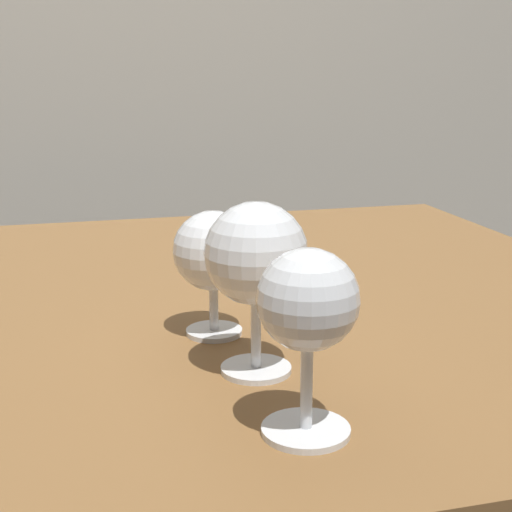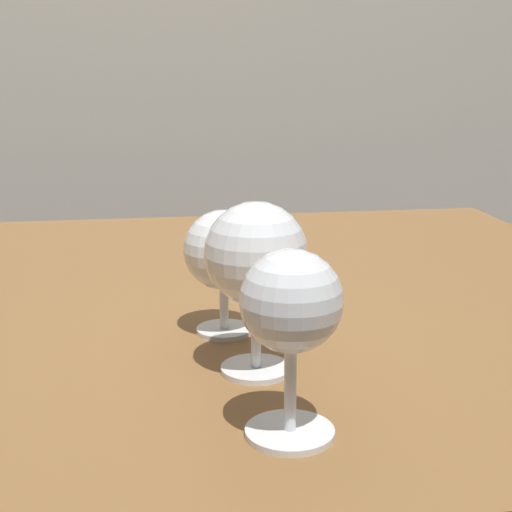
{
  "view_description": "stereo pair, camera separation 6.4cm",
  "coord_description": "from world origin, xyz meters",
  "views": [
    {
      "loc": [
        -0.1,
        -0.83,
        1.04
      ],
      "look_at": [
        0.06,
        -0.23,
        0.88
      ],
      "focal_mm": 53.25,
      "sensor_mm": 36.0,
      "label": 1
    },
    {
      "loc": [
        -0.04,
        -0.84,
        1.04
      ],
      "look_at": [
        0.06,
        -0.23,
        0.88
      ],
      "focal_mm": 53.25,
      "sensor_mm": 36.0,
      "label": 2
    }
  ],
  "objects": [
    {
      "name": "dining_table",
      "position": [
        0.0,
        0.0,
        0.67
      ],
      "size": [
        1.15,
        0.92,
        0.77
      ],
      "color": "brown",
      "rests_on": "ground_plane"
    },
    {
      "name": "wine_glass_rose",
      "position": [
        0.07,
        -0.35,
        0.87
      ],
      "size": [
        0.07,
        0.07,
        0.14
      ],
      "color": "white",
      "rests_on": "dining_table"
    },
    {
      "name": "wine_glass_pinot",
      "position": [
        0.06,
        -0.23,
        0.88
      ],
      "size": [
        0.09,
        0.09,
        0.15
      ],
      "color": "white",
      "rests_on": "dining_table"
    },
    {
      "name": "wine_glass_amber",
      "position": [
        0.04,
        -0.13,
        0.86
      ],
      "size": [
        0.08,
        0.08,
        0.12
      ],
      "color": "white",
      "rests_on": "dining_table"
    }
  ]
}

